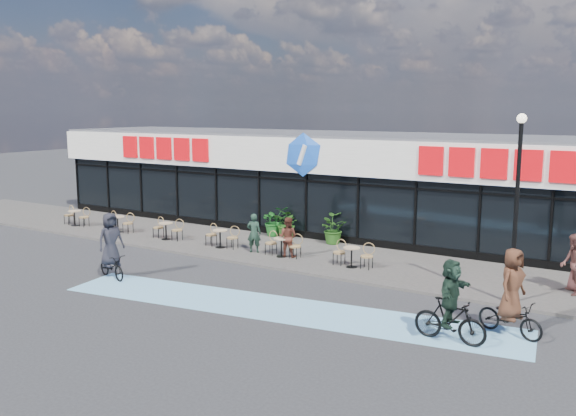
{
  "coord_description": "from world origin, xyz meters",
  "views": [
    {
      "loc": [
        13.22,
        -15.85,
        5.78
      ],
      "look_at": [
        1.22,
        3.5,
        2.03
      ],
      "focal_mm": 38.0,
      "sensor_mm": 36.0,
      "label": 1
    }
  ],
  "objects_px": {
    "bistro_set_0": "(76,216)",
    "cyclist_a": "(451,305)",
    "lamp_post": "(517,193)",
    "patron_right": "(288,237)",
    "cyclist_b": "(511,301)",
    "pedestrian_a": "(574,264)",
    "potted_plant_mid": "(287,224)",
    "potted_plant_left": "(275,221)",
    "patron_left": "(254,233)",
    "potted_plant_right": "(332,229)"
  },
  "relations": [
    {
      "from": "pedestrian_a",
      "to": "potted_plant_left",
      "type": "bearing_deg",
      "value": -120.65
    },
    {
      "from": "bistro_set_0",
      "to": "potted_plant_right",
      "type": "xyz_separation_m",
      "value": [
        12.54,
        2.96,
        0.19
      ]
    },
    {
      "from": "bistro_set_0",
      "to": "potted_plant_left",
      "type": "relative_size",
      "value": 1.14
    },
    {
      "from": "patron_left",
      "to": "pedestrian_a",
      "type": "xyz_separation_m",
      "value": [
        11.51,
        0.64,
        0.16
      ]
    },
    {
      "from": "cyclist_b",
      "to": "pedestrian_a",
      "type": "bearing_deg",
      "value": 77.98
    },
    {
      "from": "bistro_set_0",
      "to": "potted_plant_mid",
      "type": "distance_m",
      "value": 10.76
    },
    {
      "from": "bistro_set_0",
      "to": "patron_right",
      "type": "xyz_separation_m",
      "value": [
        12.16,
        0.04,
        0.32
      ]
    },
    {
      "from": "potted_plant_left",
      "to": "potted_plant_right",
      "type": "relative_size",
      "value": 1.04
    },
    {
      "from": "potted_plant_right",
      "to": "cyclist_b",
      "type": "height_order",
      "value": "cyclist_b"
    },
    {
      "from": "patron_left",
      "to": "cyclist_b",
      "type": "height_order",
      "value": "cyclist_b"
    },
    {
      "from": "patron_right",
      "to": "cyclist_a",
      "type": "relative_size",
      "value": 0.73
    },
    {
      "from": "lamp_post",
      "to": "bistro_set_0",
      "type": "xyz_separation_m",
      "value": [
        -20.74,
        1.29,
        -2.8
      ]
    },
    {
      "from": "cyclist_b",
      "to": "bistro_set_0",
      "type": "bearing_deg",
      "value": 170.0
    },
    {
      "from": "potted_plant_mid",
      "to": "potted_plant_left",
      "type": "bearing_deg",
      "value": 169.8
    },
    {
      "from": "patron_right",
      "to": "pedestrian_a",
      "type": "height_order",
      "value": "pedestrian_a"
    },
    {
      "from": "bistro_set_0",
      "to": "lamp_post",
      "type": "bearing_deg",
      "value": -3.56
    },
    {
      "from": "patron_right",
      "to": "pedestrian_a",
      "type": "distance_m",
      "value": 10.01
    },
    {
      "from": "potted_plant_right",
      "to": "patron_left",
      "type": "height_order",
      "value": "patron_left"
    },
    {
      "from": "potted_plant_left",
      "to": "cyclist_b",
      "type": "relative_size",
      "value": 0.59
    },
    {
      "from": "potted_plant_left",
      "to": "potted_plant_mid",
      "type": "xyz_separation_m",
      "value": [
        0.77,
        -0.14,
        -0.03
      ]
    },
    {
      "from": "lamp_post",
      "to": "pedestrian_a",
      "type": "relative_size",
      "value": 2.92
    },
    {
      "from": "potted_plant_left",
      "to": "potted_plant_mid",
      "type": "relative_size",
      "value": 1.04
    },
    {
      "from": "lamp_post",
      "to": "cyclist_a",
      "type": "height_order",
      "value": "lamp_post"
    },
    {
      "from": "potted_plant_mid",
      "to": "cyclist_b",
      "type": "relative_size",
      "value": 0.56
    },
    {
      "from": "bistro_set_0",
      "to": "cyclist_b",
      "type": "distance_m",
      "value": 21.56
    },
    {
      "from": "potted_plant_right",
      "to": "pedestrian_a",
      "type": "distance_m",
      "value": 9.91
    },
    {
      "from": "bistro_set_0",
      "to": "cyclist_b",
      "type": "xyz_separation_m",
      "value": [
        21.23,
        -3.74,
        0.35
      ]
    },
    {
      "from": "bistro_set_0",
      "to": "pedestrian_a",
      "type": "xyz_separation_m",
      "value": [
        22.15,
        0.59,
        0.49
      ]
    },
    {
      "from": "lamp_post",
      "to": "potted_plant_left",
      "type": "distance_m",
      "value": 12.25
    },
    {
      "from": "potted_plant_left",
      "to": "patron_left",
      "type": "distance_m",
      "value": 3.3
    },
    {
      "from": "lamp_post",
      "to": "bistro_set_0",
      "type": "height_order",
      "value": "lamp_post"
    },
    {
      "from": "potted_plant_right",
      "to": "pedestrian_a",
      "type": "height_order",
      "value": "pedestrian_a"
    },
    {
      "from": "lamp_post",
      "to": "patron_right",
      "type": "relative_size",
      "value": 3.56
    },
    {
      "from": "potted_plant_left",
      "to": "potted_plant_right",
      "type": "bearing_deg",
      "value": -2.4
    },
    {
      "from": "potted_plant_mid",
      "to": "patron_left",
      "type": "bearing_deg",
      "value": -84.5
    },
    {
      "from": "patron_left",
      "to": "cyclist_b",
      "type": "xyz_separation_m",
      "value": [
        10.59,
        -3.7,
        0.02
      ]
    },
    {
      "from": "lamp_post",
      "to": "cyclist_b",
      "type": "relative_size",
      "value": 2.41
    },
    {
      "from": "bistro_set_0",
      "to": "cyclist_a",
      "type": "relative_size",
      "value": 0.72
    },
    {
      "from": "patron_left",
      "to": "cyclist_a",
      "type": "distance_m",
      "value": 10.64
    },
    {
      "from": "patron_left",
      "to": "patron_right",
      "type": "xyz_separation_m",
      "value": [
        1.52,
        0.09,
        -0.01
      ]
    },
    {
      "from": "bistro_set_0",
      "to": "patron_right",
      "type": "relative_size",
      "value": 0.99
    },
    {
      "from": "potted_plant_left",
      "to": "cyclist_a",
      "type": "bearing_deg",
      "value": -37.71
    },
    {
      "from": "potted_plant_left",
      "to": "potted_plant_right",
      "type": "height_order",
      "value": "potted_plant_left"
    },
    {
      "from": "patron_left",
      "to": "bistro_set_0",
      "type": "bearing_deg",
      "value": -21.41
    },
    {
      "from": "patron_left",
      "to": "cyclist_b",
      "type": "bearing_deg",
      "value": 139.56
    },
    {
      "from": "bistro_set_0",
      "to": "potted_plant_mid",
      "type": "bearing_deg",
      "value": 15.86
    },
    {
      "from": "cyclist_b",
      "to": "patron_left",
      "type": "bearing_deg",
      "value": 160.74
    },
    {
      "from": "pedestrian_a",
      "to": "cyclist_b",
      "type": "relative_size",
      "value": 0.83
    },
    {
      "from": "patron_right",
      "to": "cyclist_b",
      "type": "height_order",
      "value": "cyclist_b"
    },
    {
      "from": "patron_right",
      "to": "cyclist_a",
      "type": "bearing_deg",
      "value": 137.65
    }
  ]
}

